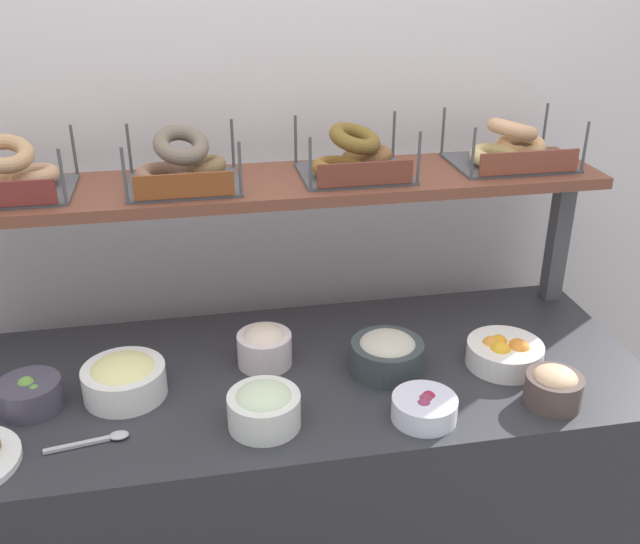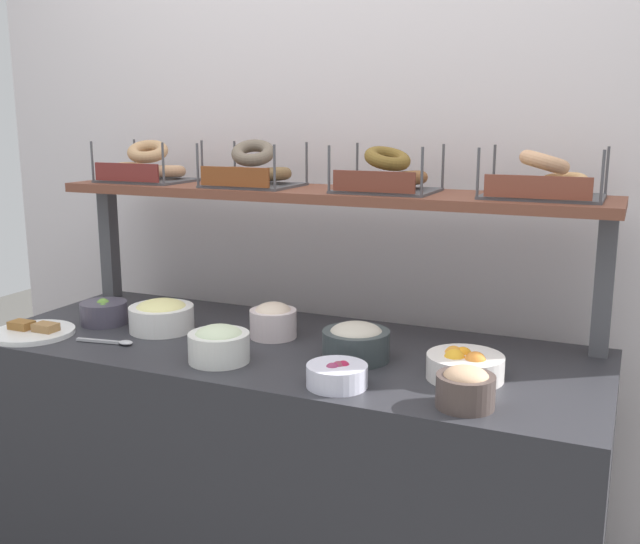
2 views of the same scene
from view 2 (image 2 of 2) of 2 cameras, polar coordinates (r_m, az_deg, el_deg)
The scene contains 19 objects.
back_wall at distance 2.56m, azimuth 2.63°, elevation 5.27°, with size 3.01×0.06×2.40m, color silver.
deli_counter at distance 2.30m, azimuth -2.72°, elevation -15.85°, with size 1.81×0.70×0.85m, color #2D2D33.
shelf_riser_left at distance 2.77m, azimuth -16.14°, elevation 2.18°, with size 0.05×0.05×0.40m, color #4C4C51.
shelf_riser_right at distance 2.14m, azimuth 21.32°, elevation -0.98°, with size 0.05×0.05×0.40m, color #4C4C51.
upper_shelf at distance 2.29m, azimuth 0.10°, elevation 6.13°, with size 1.77×0.32×0.03m, color brown.
bowl_veggie_mix at distance 2.44m, azimuth -16.54°, elevation -3.04°, with size 0.15×0.15×0.08m.
bowl_beet_salad at distance 1.81m, azimuth 1.34°, elevation -8.04°, with size 0.15×0.15×0.06m.
bowl_hummus at distance 1.71m, azimuth 11.31°, elevation -8.82°, with size 0.14×0.14×0.10m.
bowl_potato_salad at distance 2.20m, azimuth -3.69°, elevation -3.77°, with size 0.14×0.14×0.11m.
bowl_egg_salad at distance 2.31m, azimuth -12.29°, elevation -3.33°, with size 0.20×0.20×0.10m.
bowl_fruit_salad at distance 1.89m, azimuth 11.26°, elevation -7.16°, with size 0.20×0.20×0.08m.
bowl_tuna_salad at distance 2.00m, azimuth 2.83°, elevation -5.45°, with size 0.19×0.19×0.10m.
bowl_scallion_spread at distance 2.00m, azimuth -7.91°, elevation -5.57°, with size 0.17×0.17×0.10m.
serving_plate_white at distance 2.39m, azimuth -21.53°, elevation -4.36°, with size 0.25×0.25×0.04m.
serving_spoon_near_plate at distance 2.22m, azimuth -15.85°, elevation -5.27°, with size 0.18×0.05×0.01m.
bagel_basket_sesame at distance 2.62m, azimuth -13.34°, elevation 7.94°, with size 0.30×0.26×0.15m.
bagel_basket_poppy at distance 2.38m, azimuth -5.30°, elevation 7.86°, with size 0.29×0.26×0.16m.
bagel_basket_cinnamon_raisin at distance 2.20m, azimuth 5.19°, elevation 7.46°, with size 0.30×0.26×0.14m.
bagel_basket_plain at distance 2.12m, azimuth 16.99°, elevation 6.80°, with size 0.33×0.26×0.14m.
Camera 2 is at (0.92, -1.82, 1.50)m, focal length 40.93 mm.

